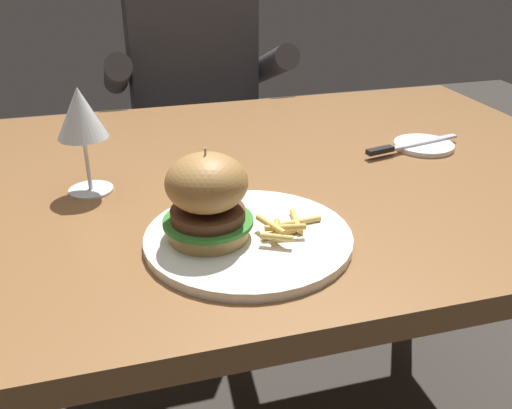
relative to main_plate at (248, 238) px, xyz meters
name	(u,v)px	position (x,y,z in m)	size (l,w,h in m)	color
dining_table	(228,212)	(0.03, 0.25, -0.08)	(1.47, 0.93, 0.74)	brown
main_plate	(248,238)	(0.00, 0.00, 0.00)	(0.30, 0.30, 0.01)	white
burger_sandwich	(207,197)	(-0.06, 0.01, 0.07)	(0.13, 0.13, 0.13)	tan
fries_pile	(284,227)	(0.05, -0.01, 0.02)	(0.11, 0.10, 0.02)	#EABC5B
wine_glass	(81,116)	(-0.21, 0.24, 0.13)	(0.08, 0.08, 0.18)	silver
bread_plate	(424,145)	(0.45, 0.28, 0.00)	(0.12, 0.12, 0.01)	white
table_knife	(405,146)	(0.40, 0.27, 0.01)	(0.23, 0.06, 0.01)	silver
diner_person	(195,134)	(0.09, 0.99, -0.18)	(0.51, 0.36, 1.18)	#282833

